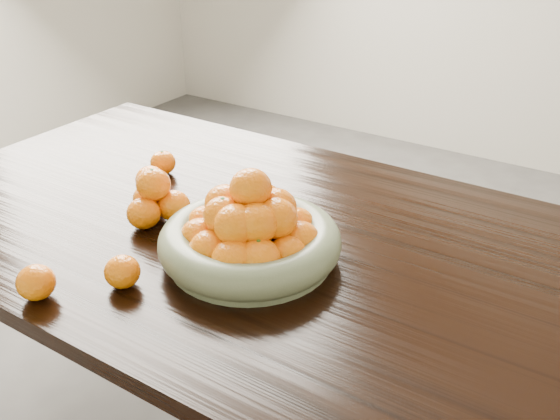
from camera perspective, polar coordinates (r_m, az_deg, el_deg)
The scene contains 7 objects.
dining_table at distance 1.42m, azimuth 0.89°, elevation -5.86°, with size 2.00×1.00×0.75m.
fruit_bowl at distance 1.28m, azimuth -2.79°, elevation -2.23°, with size 0.38×0.38×0.20m.
orange_pyramid at distance 1.46m, azimuth -11.36°, elevation 0.89°, with size 0.15×0.14×0.13m.
loose_orange_0 at distance 1.70m, azimuth -10.65°, elevation 4.28°, with size 0.07×0.07×0.06m, color orange.
loose_orange_1 at distance 1.25m, azimuth -14.22°, elevation -5.49°, with size 0.07×0.07×0.07m, color orange.
loose_orange_2 at distance 1.26m, azimuth -21.41°, elevation -6.18°, with size 0.07×0.07×0.07m, color orange.
loose_orange_3 at distance 1.60m, azimuth -11.76°, elevation 2.73°, with size 0.08×0.08×0.07m, color orange.
Camera 1 is at (0.62, -1.00, 1.45)m, focal length 40.00 mm.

